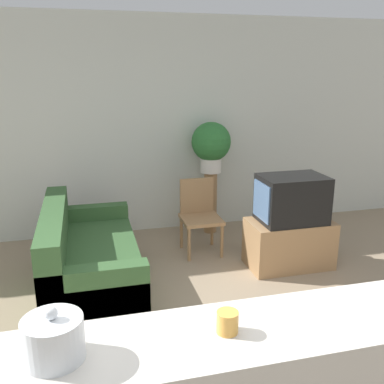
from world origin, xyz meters
TOP-DOWN VIEW (x-y plane):
  - wall_back at (0.00, 3.43)m, footprint 9.00×0.06m
  - couch at (-0.63, 1.90)m, footprint 0.84×1.72m
  - tv_stand at (1.46, 1.93)m, footprint 0.88×0.49m
  - television at (1.46, 1.93)m, footprint 0.68×0.47m
  - wooden_chair at (0.64, 2.57)m, footprint 0.44×0.44m
  - plant_stand at (0.94, 3.12)m, footprint 0.17×0.17m
  - potted_plant at (0.94, 3.12)m, footprint 0.49×0.49m
  - decorative_bowl at (-0.75, -0.54)m, footprint 0.22×0.22m
  - candle_jar at (-0.10, -0.54)m, footprint 0.09×0.09m

SIDE VIEW (x-z plane):
  - tv_stand at x=1.46m, z-range 0.00..0.51m
  - couch at x=-0.63m, z-range -0.12..0.71m
  - plant_stand at x=0.94m, z-range 0.00..0.80m
  - wooden_chair at x=0.64m, z-range 0.04..0.88m
  - television at x=1.46m, z-range 0.51..1.00m
  - candle_jar at x=-0.10m, z-range 1.05..1.14m
  - decorative_bowl at x=-0.75m, z-range 1.03..1.24m
  - potted_plant at x=0.94m, z-range 0.84..1.47m
  - wall_back at x=0.00m, z-range 0.00..2.70m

